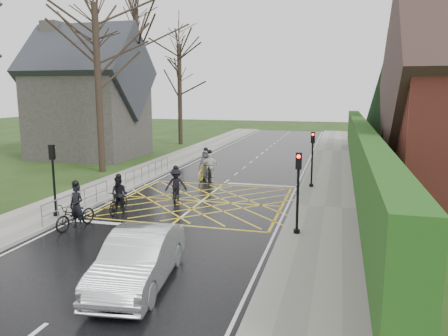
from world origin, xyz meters
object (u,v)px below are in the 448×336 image
at_px(cyclist_front, 210,170).
at_px(cyclist_lead, 206,168).
at_px(car, 139,259).
at_px(cyclist_rear, 76,213).
at_px(cyclist_back, 119,198).
at_px(cyclist_mid, 176,189).

distance_m(cyclist_front, cyclist_lead, 0.78).
bearing_deg(cyclist_front, cyclist_lead, 112.93).
relative_size(cyclist_front, car, 0.43).
relative_size(cyclist_rear, cyclist_lead, 0.99).
relative_size(cyclist_rear, cyclist_back, 1.16).
xyz_separation_m(cyclist_rear, cyclist_mid, (2.34, 4.95, 0.04)).
height_order(cyclist_back, cyclist_front, cyclist_front).
distance_m(cyclist_mid, car, 9.39).
bearing_deg(cyclist_mid, car, -95.33).
bearing_deg(cyclist_back, cyclist_lead, 76.51).
distance_m(cyclist_mid, cyclist_lead, 5.68).
height_order(cyclist_rear, car, cyclist_rear).
bearing_deg(cyclist_lead, cyclist_back, -95.16).
bearing_deg(cyclist_lead, car, -74.56).
bearing_deg(cyclist_front, cyclist_back, -116.85).
height_order(cyclist_rear, cyclist_back, cyclist_rear).
distance_m(cyclist_rear, cyclist_mid, 5.48).
height_order(cyclist_front, car, cyclist_front).
relative_size(cyclist_mid, cyclist_front, 0.98).
bearing_deg(cyclist_rear, cyclist_back, 88.96).
distance_m(cyclist_back, cyclist_mid, 3.07).
bearing_deg(cyclist_mid, cyclist_back, -144.77).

